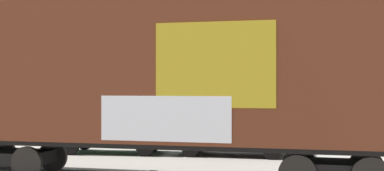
% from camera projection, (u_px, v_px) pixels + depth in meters
% --- Properties ---
extents(freight_car, '(13.21, 3.73, 5.08)m').
position_uv_depth(freight_car, '(162.00, 74.00, 14.20)').
color(freight_car, '#5B2B19').
rests_on(freight_car, ground_plane).
extents(hillside, '(156.70, 40.43, 16.88)m').
position_uv_depth(hillside, '(277.00, 65.00, 87.81)').
color(hillside, slate).
rests_on(hillside, ground_plane).
extents(parked_car_green, '(4.28, 2.01, 1.71)m').
position_uv_depth(parked_car_green, '(113.00, 131.00, 20.17)').
color(parked_car_green, '#1E5933').
rests_on(parked_car_green, ground_plane).
extents(parked_car_black, '(4.36, 2.02, 1.80)m').
position_uv_depth(parked_car_black, '(233.00, 131.00, 19.48)').
color(parked_car_black, black).
rests_on(parked_car_black, ground_plane).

